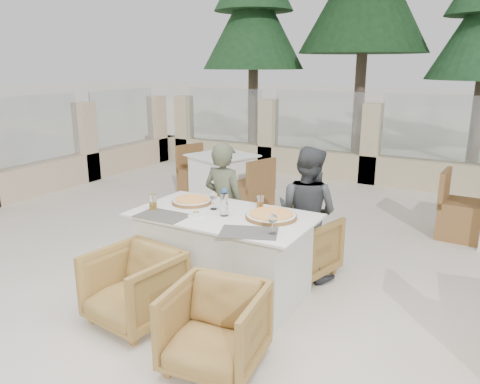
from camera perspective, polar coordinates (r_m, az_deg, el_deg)
The scene contains 24 objects.
ground at distance 4.42m, azimuth -0.95°, elevation -12.26°, with size 80.00×80.00×0.00m, color beige.
sand_patch at distance 17.61m, azimuth 22.96°, elevation 7.49°, with size 30.00×16.00×0.01m, color beige.
perimeter_wall_far at distance 8.50m, azimuth 15.71°, elevation 6.34°, with size 10.00×0.34×1.60m, color #CCBA90, non-canonical shape.
perimeter_wall_left at distance 8.21m, azimuth -23.45°, elevation 5.34°, with size 0.34×7.00×1.60m, color beige, non-canonical shape.
pine_far_left at distance 11.76m, azimuth 1.66°, elevation 18.77°, with size 2.42×2.42×5.50m, color #1E4721.
pine_mid_left at distance 11.34m, azimuth 15.02°, elevation 20.95°, with size 2.86×2.86×6.50m, color #1A3D1B.
dining_table at distance 4.26m, azimuth -2.00°, elevation -7.63°, with size 1.60×0.90×0.77m, color silver, non-canonical shape.
placemat_near_left at distance 4.13m, azimuth -9.42°, elevation -2.85°, with size 0.45×0.30×0.00m, color #504B45.
placemat_near_right at distance 3.68m, azimuth 1.08°, elevation -4.93°, with size 0.45×0.30×0.00m, color #4E4943.
pizza_left at distance 4.45m, azimuth -5.90°, elevation -1.09°, with size 0.37×0.37×0.05m, color orange.
pizza_right at distance 4.02m, azimuth 3.81°, elevation -2.82°, with size 0.44×0.44×0.06m, color orange.
water_bottle at distance 4.05m, azimuth -1.93°, elevation -1.28°, with size 0.07×0.07×0.24m, color #ACCAE3.
wine_glass_centre at distance 4.24m, azimuth -3.25°, elevation -0.93°, with size 0.08×0.08×0.18m, color white, non-canonical shape.
wine_glass_corner at distance 3.63m, azimuth 4.02°, elevation -3.78°, with size 0.08×0.08×0.18m, color silver, non-canonical shape.
beer_glass_left at distance 4.31m, azimuth -10.57°, elevation -1.20°, with size 0.07×0.07×0.14m, color #C38D1B.
beer_glass_right at distance 4.28m, azimuth 2.48°, elevation -1.16°, with size 0.06×0.06×0.13m, color orange.
olive_dish at distance 4.08m, azimuth -5.35°, elevation -2.66°, with size 0.11×0.11×0.04m, color silver, non-canonical shape.
armchair_far_left at distance 4.91m, azimuth -1.00°, elevation -5.53°, with size 0.63×0.65×0.59m, color olive.
armchair_far_right at distance 4.72m, azimuth 7.13°, elevation -6.42°, with size 0.66×0.68×0.62m, color olive.
armchair_near_left at distance 3.95m, azimuth -12.79°, elevation -11.24°, with size 0.65×0.67×0.61m, color olive.
armchair_near_right at distance 3.35m, azimuth -3.09°, elevation -16.23°, with size 0.63×0.65×0.59m, color olive.
diner_left at distance 4.78m, azimuth -1.93°, elevation -1.64°, with size 0.47×0.31×1.30m, color #4A4F39.
diner_right at distance 4.59m, azimuth 8.15°, elevation -2.52°, with size 0.63×0.49×1.31m, color #3C3F42.
bg_table_a at distance 6.91m, azimuth -2.15°, elevation 1.42°, with size 1.64×0.82×0.77m, color white, non-canonical shape.
Camera 1 is at (1.99, -3.37, 2.05)m, focal length 35.00 mm.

